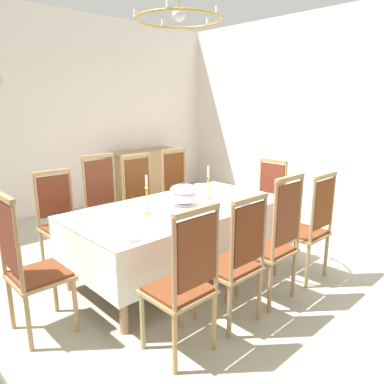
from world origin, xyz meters
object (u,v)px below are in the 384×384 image
chair_head_west (29,265)px  soup_tureen (183,194)px  chair_head_east (266,198)px  chair_north_c (143,199)px  bowl_far_right (193,218)px  bowl_near_left (242,204)px  chair_north_b (106,206)px  chandelier (178,19)px  chair_south_c (274,239)px  candlestick_west (147,199)px  chair_south_b (235,259)px  chair_south_a (184,281)px  chair_north_a (61,220)px  bowl_near_right (200,186)px  candlestick_east (208,186)px  chair_south_d (309,226)px  spoon_secondary (206,185)px  bowl_far_left (127,238)px  sideboard (146,174)px  spoon_primary (247,203)px  chair_north_d (180,191)px  dining_table (180,213)px

chair_head_west → soup_tureen: (1.58, 0.00, 0.28)m
chair_head_east → chair_north_c: bearing=52.4°
chair_head_east → bowl_far_right: 1.83m
bowl_near_left → chair_head_east: bearing=22.5°
chair_north_b → chandelier: size_ratio=1.49×
chair_south_c → candlestick_west: bearing=123.9°
chair_south_b → bowl_far_right: chair_south_b is taller
chair_south_a → candlestick_west: bearing=66.7°
chair_north_a → chair_north_b: (0.55, 0.01, 0.04)m
bowl_near_left → bowl_near_right: size_ratio=1.12×
chair_north_b → candlestick_east: chair_north_b is taller
chair_south_d → bowl_far_right: size_ratio=6.33×
chair_head_east → chair_south_b: bearing=118.4°
candlestick_east → spoon_secondary: bearing=46.6°
bowl_near_left → chair_north_b: bearing=117.0°
candlestick_east → chair_head_east: bearing=-0.0°
chair_north_b → bowl_far_left: bearing=65.6°
chandelier → candlestick_west: bearing=180.0°
chair_south_c → soup_tureen: (-0.20, 0.99, 0.27)m
chair_south_b → chair_head_west: 1.58m
bowl_far_left → soup_tureen: bearing=23.8°
bowl_near_right → bowl_far_left: same height
chair_south_b → bowl_far_left: chair_south_b is taller
sideboard → candlestick_east: bearing=66.1°
chair_south_a → chair_head_west: (-0.69, 0.98, 0.01)m
chair_south_a → chair_south_d: chair_south_a is taller
chair_south_c → sideboard: size_ratio=0.82×
chair_head_east → bowl_far_right: (-1.76, -0.44, 0.22)m
chair_north_b → chair_south_d: chair_north_b is taller
bowl_near_left → spoon_primary: bowl_near_left is taller
bowl_far_left → chandelier: bearing=24.9°
chair_south_c → chandelier: bearing=104.0°
chair_head_east → soup_tureen: (-1.47, 0.00, 0.31)m
bowl_near_left → spoon_secondary: size_ratio=1.10×
soup_tureen → spoon_primary: soup_tureen is taller
bowl_near_right → chandelier: (-0.76, -0.47, 1.76)m
chair_south_d → chandelier: 2.35m
bowl_far_right → chair_north_a: bearing=112.9°
spoon_primary → chandelier: chandelier is taller
chair_north_d → chair_north_c: bearing=0.1°
chair_north_a → sideboard: (2.52, 1.88, -0.10)m
chair_north_a → soup_tureen: size_ratio=3.50×
dining_table → spoon_primary: bearing=-36.7°
chair_north_b → bowl_near_left: bearing=117.0°
chair_south_b → chair_north_c: size_ratio=0.96×
dining_table → chair_south_d: 1.32m
chair_head_west → candlestick_west: chair_head_west is taller
chair_north_a → candlestick_east: size_ratio=2.92×
dining_table → chair_north_b: chair_north_b is taller
spoon_primary → chair_north_d: bearing=64.8°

